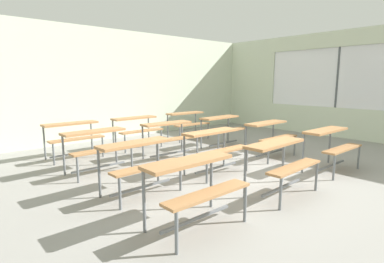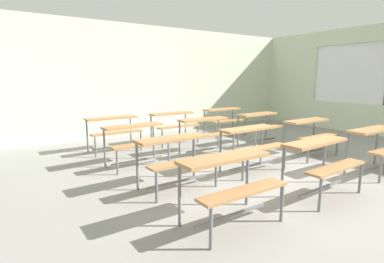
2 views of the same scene
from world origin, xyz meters
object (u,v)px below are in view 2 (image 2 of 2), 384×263
at_px(desk_bench_r0c0, 231,174).
at_px(desk_bench_r3c0, 113,126).
at_px(desk_bench_r1c1, 252,139).
at_px(desk_bench_r3c1, 174,120).
at_px(desk_bench_r0c1, 322,155).
at_px(desk_bench_r2c2, 261,121).
at_px(desk_bench_r0c2, 378,140).
at_px(desk_bench_r2c1, 206,127).
at_px(desk_bench_r3c2, 224,115).
at_px(desk_bench_r1c0, 176,150).
at_px(desk_bench_r1c2, 311,129).
at_px(desk_bench_r2c0, 136,135).

distance_m(desk_bench_r0c0, desk_bench_r3c0, 3.92).
distance_m(desk_bench_r1c1, desk_bench_r3c1, 2.66).
height_order(desk_bench_r1c1, desk_bench_r3c0, same).
xyz_separation_m(desk_bench_r0c1, desk_bench_r2c2, (1.65, 2.68, 0.00)).
xyz_separation_m(desk_bench_r0c2, desk_bench_r2c2, (-0.02, 2.63, 0.00)).
height_order(desk_bench_r2c1, desk_bench_r3c1, same).
height_order(desk_bench_r2c2, desk_bench_r3c2, same).
bearing_deg(desk_bench_r1c0, desk_bench_r3c0, 87.74).
bearing_deg(desk_bench_r2c1, desk_bench_r3c1, 93.66).
relative_size(desk_bench_r1c2, desk_bench_r3c2, 0.99).
relative_size(desk_bench_r2c1, desk_bench_r2c2, 1.00).
distance_m(desk_bench_r0c1, desk_bench_r0c2, 1.68).
relative_size(desk_bench_r1c0, desk_bench_r3c1, 1.01).
height_order(desk_bench_r0c1, desk_bench_r0c2, same).
distance_m(desk_bench_r0c2, desk_bench_r1c1, 2.09).
relative_size(desk_bench_r1c0, desk_bench_r1c1, 1.01).
height_order(desk_bench_r0c0, desk_bench_r3c1, same).
distance_m(desk_bench_r0c1, desk_bench_r3c2, 4.34).
xyz_separation_m(desk_bench_r0c0, desk_bench_r2c0, (0.04, 2.62, 0.00)).
bearing_deg(desk_bench_r2c0, desk_bench_r3c2, 19.68).
distance_m(desk_bench_r0c2, desk_bench_r3c1, 4.25).
height_order(desk_bench_r0c0, desk_bench_r1c0, same).
xyz_separation_m(desk_bench_r0c2, desk_bench_r1c0, (-3.18, 1.27, 0.00)).
relative_size(desk_bench_r1c1, desk_bench_r2c2, 0.99).
bearing_deg(desk_bench_r2c0, desk_bench_r0c0, -93.63).
bearing_deg(desk_bench_r3c0, desk_bench_r3c1, -1.36).
distance_m(desk_bench_r2c0, desk_bench_r2c1, 1.58).
distance_m(desk_bench_r0c1, desk_bench_r2c2, 3.15).
bearing_deg(desk_bench_r0c0, desk_bench_r3c0, 88.61).
height_order(desk_bench_r1c0, desk_bench_r1c2, same).
bearing_deg(desk_bench_r2c2, desk_bench_r0c2, -91.74).
xyz_separation_m(desk_bench_r1c2, desk_bench_r2c0, (-3.22, 1.35, 0.00)).
height_order(desk_bench_r0c0, desk_bench_r3c0, same).
bearing_deg(desk_bench_r0c2, desk_bench_r2c2, 90.84).
bearing_deg(desk_bench_r3c2, desk_bench_r2c2, -88.35).
relative_size(desk_bench_r0c1, desk_bench_r3c1, 1.01).
bearing_deg(desk_bench_r0c0, desk_bench_r2c2, 38.67).
height_order(desk_bench_r2c1, desk_bench_r3c0, same).
bearing_deg(desk_bench_r1c0, desk_bench_r2c0, 89.09).
bearing_deg(desk_bench_r1c1, desk_bench_r2c1, 88.00).
xyz_separation_m(desk_bench_r2c0, desk_bench_r3c0, (0.04, 1.29, 0.00)).
distance_m(desk_bench_r0c0, desk_bench_r0c2, 3.25).
relative_size(desk_bench_r2c1, desk_bench_r3c1, 1.01).
xyz_separation_m(desk_bench_r0c0, desk_bench_r1c0, (0.06, 1.25, 0.00)).
height_order(desk_bench_r0c1, desk_bench_r1c1, same).
height_order(desk_bench_r3c1, desk_bench_r3c2, same).
relative_size(desk_bench_r1c2, desk_bench_r2c1, 0.99).
distance_m(desk_bench_r1c2, desk_bench_r2c2, 1.34).
xyz_separation_m(desk_bench_r0c1, desk_bench_r2c0, (-1.53, 2.69, 0.00)).
distance_m(desk_bench_r1c1, desk_bench_r3c0, 3.07).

